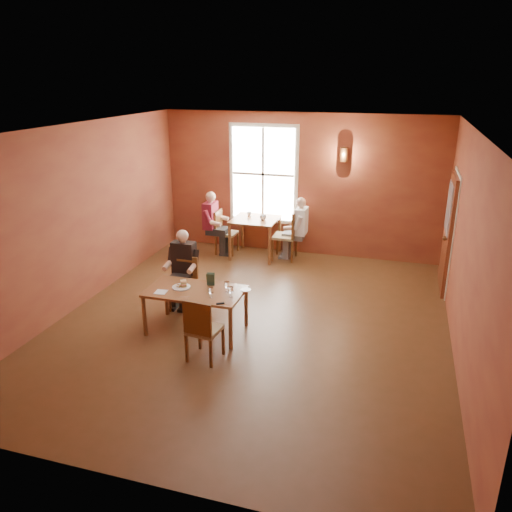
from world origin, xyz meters
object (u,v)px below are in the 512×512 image
(second_table, at_px, (255,237))
(chair_diner_maroon, at_px, (227,232))
(diner_main, at_px, (182,274))
(main_table, at_px, (196,310))
(diner_maroon, at_px, (225,224))
(diner_white, at_px, (286,230))
(chair_empty, at_px, (204,328))
(chair_diner_main, at_px, (183,285))
(chair_diner_white, at_px, (285,235))

(second_table, relative_size, chair_diner_maroon, 1.00)
(diner_main, bearing_deg, main_table, 128.88)
(diner_maroon, bearing_deg, diner_white, 90.00)
(main_table, relative_size, diner_main, 1.14)
(chair_diner_maroon, xyz_separation_m, diner_maroon, (-0.03, 0.00, 0.19))
(chair_diner_maroon, bearing_deg, main_table, 12.11)
(diner_white, bearing_deg, main_table, 170.56)
(main_table, bearing_deg, second_table, 91.63)
(diner_main, relative_size, diner_white, 0.98)
(chair_empty, bearing_deg, second_table, 103.11)
(chair_diner_main, relative_size, chair_diner_white, 0.83)
(chair_diner_main, relative_size, chair_diner_maroon, 0.92)
(diner_main, relative_size, chair_diner_maroon, 1.33)
(chair_empty, bearing_deg, diner_main, 130.86)
(chair_empty, bearing_deg, chair_diner_maroon, 111.61)
(chair_diner_main, distance_m, diner_white, 3.05)
(chair_diner_main, height_order, diner_white, diner_white)
(main_table, xyz_separation_m, second_table, (-0.10, 3.49, 0.08))
(chair_diner_main, bearing_deg, main_table, 127.57)
(chair_empty, distance_m, chair_diner_maroon, 4.36)
(chair_diner_white, distance_m, chair_diner_maroon, 1.30)
(chair_empty, height_order, diner_white, diner_white)
(second_table, relative_size, diner_maroon, 0.71)
(second_table, distance_m, chair_diner_white, 0.66)
(chair_diner_main, height_order, chair_diner_white, chair_diner_white)
(chair_empty, xyz_separation_m, second_table, (-0.53, 4.20, -0.05))
(main_table, xyz_separation_m, chair_diner_main, (-0.50, 0.65, 0.10))
(chair_empty, relative_size, chair_diner_maroon, 0.98)
(main_table, bearing_deg, chair_diner_maroon, 102.11)
(chair_empty, relative_size, diner_maroon, 0.70)
(main_table, xyz_separation_m, diner_main, (-0.50, 0.62, 0.29))
(diner_white, relative_size, chair_diner_maroon, 1.36)
(main_table, height_order, diner_white, diner_white)
(diner_white, bearing_deg, diner_main, 159.39)
(second_table, bearing_deg, main_table, -88.37)
(second_table, height_order, diner_white, diner_white)
(chair_diner_white, bearing_deg, main_table, 171.04)
(chair_diner_main, xyz_separation_m, diner_maroon, (-0.28, 2.84, 0.23))
(chair_diner_main, xyz_separation_m, diner_main, (0.00, -0.03, 0.19))
(chair_diner_maroon, bearing_deg, second_table, 90.00)
(second_table, relative_size, chair_diner_white, 0.90)
(main_table, bearing_deg, chair_diner_main, 127.57)
(chair_diner_maroon, distance_m, diner_maroon, 0.19)
(main_table, bearing_deg, diner_main, 128.88)
(chair_diner_white, bearing_deg, chair_empty, 178.30)
(main_table, height_order, diner_maroon, diner_maroon)
(chair_empty, distance_m, diner_maroon, 4.38)
(chair_empty, bearing_deg, diner_white, 93.88)
(diner_main, bearing_deg, diner_maroon, -84.45)
(chair_diner_main, xyz_separation_m, chair_empty, (0.93, -1.36, 0.03))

